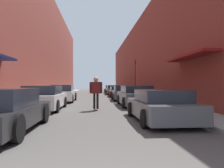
{
  "coord_description": "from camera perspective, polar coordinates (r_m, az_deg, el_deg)",
  "views": [
    {
      "loc": [
        0.06,
        -1.56,
        1.4
      ],
      "look_at": [
        1.17,
        12.4,
        1.45
      ],
      "focal_mm": 35.0,
      "sensor_mm": 36.0,
      "label": 1
    }
  ],
  "objects": [
    {
      "name": "ground",
      "position": [
        23.77,
        -4.68,
        -3.56
      ],
      "size": [
        121.95,
        121.95,
        0.0
      ],
      "primitive_type": "plane",
      "color": "#4C4947"
    },
    {
      "name": "curb_strip_left",
      "position": [
        29.67,
        -13.61,
        -2.77
      ],
      "size": [
        1.8,
        55.43,
        0.12
      ],
      "color": "#A3A099",
      "rests_on": "ground"
    },
    {
      "name": "curb_strip_right",
      "position": [
        29.65,
        4.31,
        -2.78
      ],
      "size": [
        1.8,
        55.43,
        0.12
      ],
      "color": "#A3A099",
      "rests_on": "ground"
    },
    {
      "name": "building_row_left",
      "position": [
        30.67,
        -19.03,
        9.57
      ],
      "size": [
        4.9,
        55.43,
        13.19
      ],
      "color": "brown",
      "rests_on": "ground"
    },
    {
      "name": "building_row_right",
      "position": [
        30.39,
        9.75,
        6.26
      ],
      "size": [
        4.9,
        55.43,
        9.62
      ],
      "color": "brown",
      "rests_on": "ground"
    },
    {
      "name": "parked_car_left_0",
      "position": [
        7.29,
        -26.37,
        -6.28
      ],
      "size": [
        1.89,
        4.59,
        1.29
      ],
      "color": "#232326",
      "rests_on": "ground"
    },
    {
      "name": "parked_car_left_1",
      "position": [
        12.77,
        -17.31,
        -3.54
      ],
      "size": [
        2.05,
        4.48,
        1.35
      ],
      "color": "silver",
      "rests_on": "ground"
    },
    {
      "name": "parked_car_left_2",
      "position": [
        18.48,
        -12.68,
        -2.44
      ],
      "size": [
        1.94,
        4.68,
        1.39
      ],
      "color": "silver",
      "rests_on": "ground"
    },
    {
      "name": "parked_car_right_0",
      "position": [
        8.6,
        12.45,
        -5.6
      ],
      "size": [
        1.99,
        4.42,
        1.21
      ],
      "color": "#515459",
      "rests_on": "ground"
    },
    {
      "name": "parked_car_right_1",
      "position": [
        14.48,
        6.17,
        -3.16
      ],
      "size": [
        2.09,
        4.67,
        1.33
      ],
      "color": "#515459",
      "rests_on": "ground"
    },
    {
      "name": "parked_car_right_2",
      "position": [
        19.63,
        3.13,
        -2.4
      ],
      "size": [
        2.07,
        4.19,
        1.31
      ],
      "color": "#515459",
      "rests_on": "ground"
    },
    {
      "name": "parked_car_right_3",
      "position": [
        25.05,
        1.38,
        -2.07
      ],
      "size": [
        1.85,
        4.45,
        1.17
      ],
      "color": "maroon",
      "rests_on": "ground"
    },
    {
      "name": "parked_car_right_4",
      "position": [
        31.22,
        0.29,
        -1.56
      ],
      "size": [
        2.06,
        4.77,
        1.33
      ],
      "color": "gray",
      "rests_on": "ground"
    },
    {
      "name": "parked_car_right_5",
      "position": [
        36.97,
        -0.43,
        -1.38
      ],
      "size": [
        1.93,
        4.32,
        1.31
      ],
      "color": "#232326",
      "rests_on": "ground"
    },
    {
      "name": "skateboarder",
      "position": [
        12.05,
        -4.23,
        -1.47
      ],
      "size": [
        0.7,
        0.78,
        1.83
      ],
      "color": "brown",
      "rests_on": "ground"
    },
    {
      "name": "traffic_light",
      "position": [
        23.51,
        6.09,
        2.56
      ],
      "size": [
        0.16,
        0.22,
        3.95
      ],
      "color": "#2D2D2D",
      "rests_on": "curb_strip_right"
    }
  ]
}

